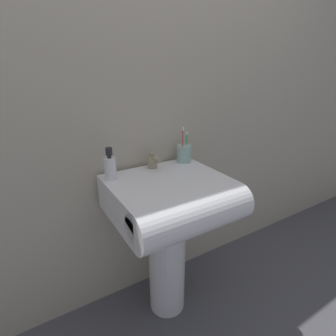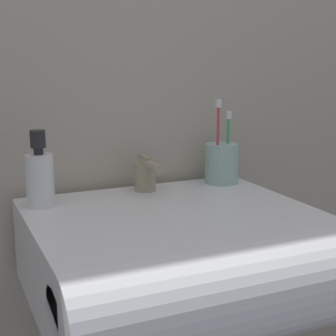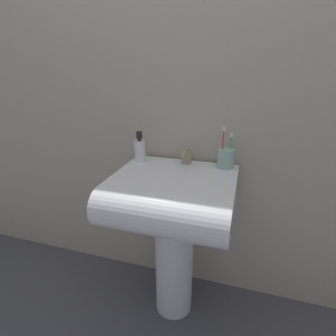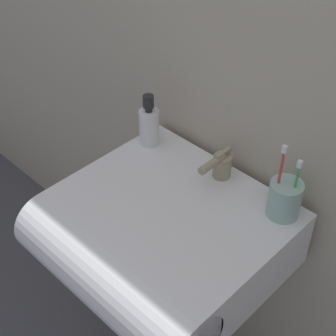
# 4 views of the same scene
# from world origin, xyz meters

# --- Properties ---
(wall_back) EXTENTS (5.00, 0.05, 2.40)m
(wall_back) POSITION_xyz_m (0.00, 0.27, 1.20)
(wall_back) COLOR #B7AD99
(wall_back) RESTS_ON ground
(sink_pedestal) EXTENTS (0.20, 0.20, 0.65)m
(sink_pedestal) POSITION_xyz_m (0.00, 0.00, 0.33)
(sink_pedestal) COLOR white
(sink_pedestal) RESTS_ON ground
(sink_basin) EXTENTS (0.57, 0.54, 0.18)m
(sink_basin) POSITION_xyz_m (0.00, -0.06, 0.74)
(sink_basin) COLOR white
(sink_basin) RESTS_ON sink_pedestal
(faucet) EXTENTS (0.05, 0.12, 0.08)m
(faucet) POSITION_xyz_m (0.01, 0.17, 0.87)
(faucet) COLOR tan
(faucet) RESTS_ON sink_basin
(toothbrush_cup) EXTENTS (0.08, 0.08, 0.21)m
(toothbrush_cup) POSITION_xyz_m (0.22, 0.17, 0.88)
(toothbrush_cup) COLOR #99BFB2
(toothbrush_cup) RESTS_ON sink_basin
(soap_bottle) EXTENTS (0.06, 0.06, 0.16)m
(soap_bottle) POSITION_xyz_m (-0.24, 0.14, 0.89)
(soap_bottle) COLOR white
(soap_bottle) RESTS_ON sink_basin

